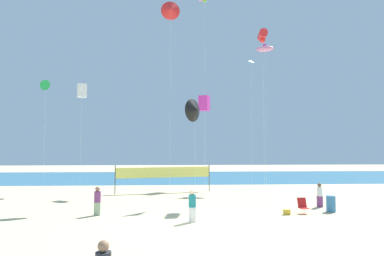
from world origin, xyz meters
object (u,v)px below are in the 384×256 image
kite_magenta_box (204,103)px  kite_pink_inflatable (265,49)px  beachgoer_white_shirt (320,194)px  kite_green_delta (46,86)px  beachgoer_plum_shirt (97,200)px  trash_barrel (331,204)px  kite_red_tube (263,36)px  beach_handbag (287,212)px  beachgoer_teal_shirt (192,205)px  kite_green_diamond (251,63)px  volleyball_net (164,173)px  kite_red_delta (171,10)px  folding_beach_chair (303,205)px  kite_white_box (82,91)px  kite_black_delta (195,110)px

kite_magenta_box → kite_pink_inflatable: bearing=6.6°
beachgoer_white_shirt → kite_green_delta: kite_green_delta is taller
kite_magenta_box → kite_pink_inflatable: kite_pink_inflatable is taller
beachgoer_plum_shirt → kite_magenta_box: 17.05m
trash_barrel → kite_magenta_box: bearing=116.1°
kite_red_tube → kite_pink_inflatable: kite_pink_inflatable is taller
beachgoer_plum_shirt → beach_handbag: beachgoer_plum_shirt is taller
beachgoer_teal_shirt → kite_green_diamond: (6.73, 14.90, 11.44)m
volleyball_net → beachgoer_plum_shirt: bearing=-109.8°
kite_red_delta → kite_magenta_box: kite_red_delta is taller
volleyball_net → kite_magenta_box: 8.56m
beachgoer_white_shirt → trash_barrel: (-0.04, -1.62, -0.35)m
beachgoer_teal_shirt → folding_beach_chair: (6.63, 1.97, -0.43)m
kite_white_box → beach_handbag: bearing=-37.8°
beachgoer_plum_shirt → kite_black_delta: kite_black_delta is taller
kite_red_delta → kite_green_diamond: (8.00, 5.57, -2.87)m
beachgoer_teal_shirt → trash_barrel: beachgoer_teal_shirt is taller
beach_handbag → kite_red_delta: 18.24m
beachgoer_white_shirt → beach_handbag: (-3.00, -2.35, -0.68)m
folding_beach_chair → kite_red_delta: bearing=98.6°
volleyball_net → kite_black_delta: bearing=-69.3°
kite_green_delta → kite_green_diamond: size_ratio=0.86×
kite_white_box → kite_green_delta: (-4.84, 4.20, 1.23)m
kite_red_delta → folding_beach_chair: bearing=-43.0°
kite_red_delta → kite_black_delta: bearing=-64.3°
volleyball_net → kite_red_delta: kite_red_delta is taller
beachgoer_teal_shirt → kite_red_tube: 16.24m
kite_pink_inflatable → beachgoer_teal_shirt: bearing=-117.7°
folding_beach_chair → beach_handbag: folding_beach_chair is taller
trash_barrel → folding_beach_chair: bearing=-168.9°
trash_barrel → kite_red_tube: 14.29m
kite_black_delta → kite_green_diamond: 12.60m
kite_red_tube → beach_handbag: bearing=-95.6°
kite_white_box → beachgoer_plum_shirt: bearing=-70.0°
kite_black_delta → beachgoer_white_shirt: bearing=-11.8°
beachgoer_white_shirt → kite_magenta_box: (-6.48, 11.52, 7.49)m
beachgoer_plum_shirt → volleyball_net: 10.38m
beachgoer_white_shirt → beachgoer_plum_shirt: bearing=174.5°
beachgoer_white_shirt → kite_magenta_box: size_ratio=0.17×
beach_handbag → kite_pink_inflatable: kite_pink_inflatable is taller
kite_red_tube → kite_magenta_box: size_ratio=1.48×
kite_green_delta → kite_white_box: bearing=-40.9°
volleyball_net → kite_pink_inflatable: (10.32, 4.46, 12.56)m
kite_black_delta → kite_red_tube: bearing=29.0°
kite_pink_inflatable → kite_green_diamond: 2.88m
volleyball_net → kite_pink_inflatable: 16.85m
beachgoer_plum_shirt → beachgoer_teal_shirt: size_ratio=0.97×
beachgoer_plum_shirt → kite_black_delta: (5.82, 3.61, 5.61)m
beachgoer_teal_shirt → kite_white_box: 18.14m
kite_magenta_box → kite_black_delta: bearing=-99.0°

